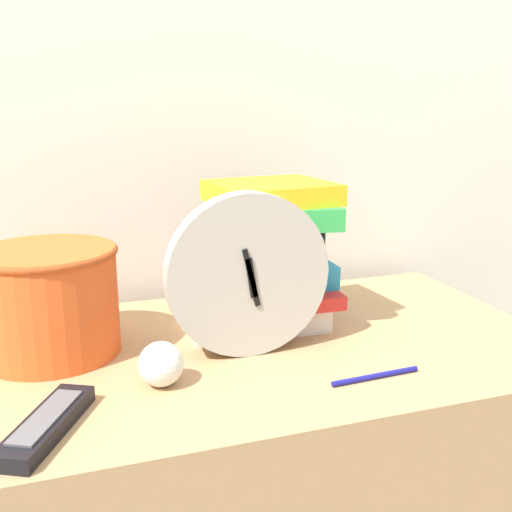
# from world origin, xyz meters

# --- Properties ---
(wall_back) EXTENTS (6.00, 0.04, 2.40)m
(wall_back) POSITION_xyz_m (0.00, 0.62, 1.20)
(wall_back) COLOR silver
(wall_back) RESTS_ON ground_plane
(desk_clock) EXTENTS (0.25, 0.04, 0.25)m
(desk_clock) POSITION_xyz_m (0.08, 0.24, 0.90)
(desk_clock) COLOR #B7B2A8
(desk_clock) RESTS_ON desk
(book_stack) EXTENTS (0.26, 0.23, 0.25)m
(book_stack) POSITION_xyz_m (0.14, 0.35, 0.90)
(book_stack) COLOR white
(book_stack) RESTS_ON desk
(basket) EXTENTS (0.22, 0.22, 0.17)m
(basket) POSITION_xyz_m (-0.21, 0.34, 0.87)
(basket) COLOR #E05623
(basket) RESTS_ON desk
(tv_remote) EXTENTS (0.12, 0.17, 0.02)m
(tv_remote) POSITION_xyz_m (-0.22, 0.10, 0.79)
(tv_remote) COLOR black
(tv_remote) RESTS_ON desk
(crumpled_paper_ball) EXTENTS (0.06, 0.06, 0.06)m
(crumpled_paper_ball) POSITION_xyz_m (-0.07, 0.18, 0.81)
(crumpled_paper_ball) COLOR white
(crumpled_paper_ball) RESTS_ON desk
(pen) EXTENTS (0.14, 0.02, 0.01)m
(pen) POSITION_xyz_m (0.22, 0.10, 0.78)
(pen) COLOR navy
(pen) RESTS_ON desk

